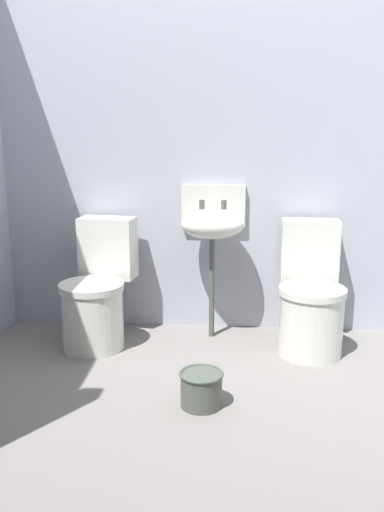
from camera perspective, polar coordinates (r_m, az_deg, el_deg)
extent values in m
cube|color=slate|center=(2.87, -0.42, -15.85)|extent=(3.05, 2.66, 0.08)
cube|color=#A9ADBB|center=(3.69, 1.01, 11.06)|extent=(3.05, 0.10, 2.43)
cylinder|color=silver|center=(3.51, -10.22, -6.41)|extent=(0.43, 0.43, 0.38)
cylinder|color=silver|center=(3.44, -10.36, -3.12)|extent=(0.45, 0.45, 0.04)
cube|color=silver|center=(3.67, -8.69, 0.86)|extent=(0.38, 0.23, 0.40)
cylinder|color=silver|center=(3.44, 12.20, -6.91)|extent=(0.40, 0.40, 0.38)
cylinder|color=silver|center=(3.37, 12.37, -3.56)|extent=(0.42, 0.42, 0.04)
cube|color=silver|center=(3.62, 12.07, 0.54)|extent=(0.37, 0.20, 0.40)
cylinder|color=#4D524A|center=(3.60, 2.06, -3.35)|extent=(0.04, 0.04, 0.66)
ellipsoid|color=silver|center=(3.50, 2.11, 3.25)|extent=(0.40, 0.32, 0.18)
cube|color=silver|center=(3.65, 2.22, 5.25)|extent=(0.42, 0.04, 0.28)
cylinder|color=#4D524A|center=(3.54, 1.03, 5.35)|extent=(0.04, 0.04, 0.06)
cylinder|color=#4D524A|center=(3.54, 3.30, 5.32)|extent=(0.04, 0.04, 0.06)
cylinder|color=#4D524A|center=(2.81, 0.96, -13.70)|extent=(0.21, 0.21, 0.17)
torus|color=#47534C|center=(2.77, 0.96, -12.12)|extent=(0.22, 0.22, 0.02)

